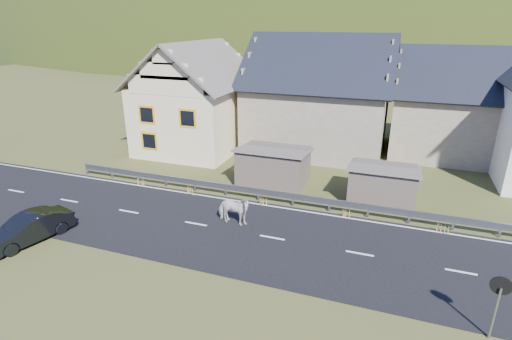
% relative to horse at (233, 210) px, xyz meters
% --- Properties ---
extents(ground, '(160.00, 160.00, 0.00)m').
position_rel_horse_xyz_m(ground, '(2.22, -0.63, -0.80)').
color(ground, '#333F1B').
rests_on(ground, ground).
extents(road, '(60.00, 7.00, 0.04)m').
position_rel_horse_xyz_m(road, '(2.22, -0.63, -0.78)').
color(road, black).
rests_on(road, ground).
extents(lane_markings, '(60.00, 6.60, 0.01)m').
position_rel_horse_xyz_m(lane_markings, '(2.22, -0.63, -0.76)').
color(lane_markings, silver).
rests_on(lane_markings, road).
extents(guardrail, '(28.10, 0.09, 0.75)m').
position_rel_horse_xyz_m(guardrail, '(2.22, 3.05, -0.24)').
color(guardrail, '#93969B').
rests_on(guardrail, ground).
extents(shed_left, '(4.30, 3.30, 2.40)m').
position_rel_horse_xyz_m(shed_left, '(0.22, 5.87, 0.30)').
color(shed_left, brown).
rests_on(shed_left, ground).
extents(shed_right, '(3.80, 2.90, 2.20)m').
position_rel_horse_xyz_m(shed_right, '(6.72, 5.37, 0.20)').
color(shed_right, brown).
rests_on(shed_right, ground).
extents(house_cream, '(7.80, 9.80, 8.30)m').
position_rel_horse_xyz_m(house_cream, '(-7.79, 11.37, 3.55)').
color(house_cream, beige).
rests_on(house_cream, ground).
extents(house_stone_a, '(10.80, 9.80, 8.90)m').
position_rel_horse_xyz_m(house_stone_a, '(1.22, 14.37, 3.83)').
color(house_stone_a, tan).
rests_on(house_stone_a, ground).
extents(house_stone_b, '(9.80, 8.80, 8.10)m').
position_rel_horse_xyz_m(house_stone_b, '(11.22, 16.37, 3.43)').
color(house_stone_b, tan).
rests_on(house_stone_b, ground).
extents(mountain, '(440.00, 280.00, 260.00)m').
position_rel_horse_xyz_m(mountain, '(7.22, 179.37, -20.80)').
color(mountain, '#21340F').
rests_on(mountain, ground).
extents(conifer_patch, '(76.00, 50.00, 28.00)m').
position_rel_horse_xyz_m(conifer_patch, '(-52.78, 109.37, 5.20)').
color(conifer_patch, black).
rests_on(conifer_patch, ground).
extents(horse, '(0.92, 1.85, 1.53)m').
position_rel_horse_xyz_m(horse, '(0.00, 0.00, 0.00)').
color(horse, silver).
rests_on(horse, road).
extents(car, '(2.30, 4.13, 1.29)m').
position_rel_horse_xyz_m(car, '(-8.21, -4.63, -0.16)').
color(car, black).
rests_on(car, ground).
extents(traffic_mirror, '(0.63, 0.20, 2.28)m').
position_rel_horse_xyz_m(traffic_mirror, '(10.65, -4.17, 0.87)').
color(traffic_mirror, '#93969B').
rests_on(traffic_mirror, ground).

